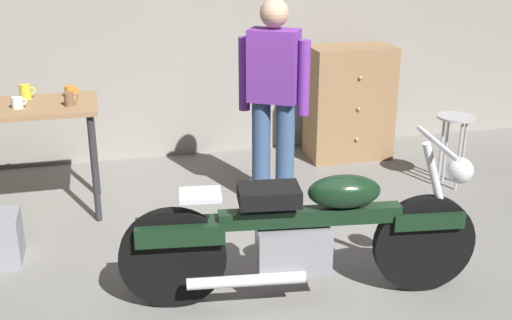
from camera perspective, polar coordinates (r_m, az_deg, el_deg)
The scene contains 10 objects.
ground_plane at distance 4.10m, azimuth 1.83°, elevation -11.96°, with size 12.00×12.00×0.00m, color gray.
workbench at distance 5.21m, azimuth -21.05°, elevation 3.34°, with size 1.30×0.64×0.90m.
motorcycle at distance 3.88m, azimuth 4.34°, elevation -6.39°, with size 2.18×0.61×1.00m.
person_standing at distance 5.03m, azimuth 1.57°, elevation 5.77°, with size 0.50×0.38×1.67m.
shop_stool at distance 5.79m, azimuth 17.27°, elevation 2.42°, with size 0.32×0.32×0.64m.
wooden_dresser at distance 6.31m, azimuth 8.32°, elevation 5.06°, with size 0.80×0.47×1.10m.
mug_white_ceramic at distance 5.07m, azimuth -20.51°, elevation 4.82°, with size 0.11×0.08×0.09m.
mug_yellow_tall at distance 5.33m, azimuth -19.85°, elevation 5.75°, with size 0.12×0.08×0.11m.
mug_orange_travel at distance 5.28m, azimuth -16.21°, elevation 5.90°, with size 0.11×0.08×0.09m.
mug_brown_stoneware at distance 5.01m, azimuth -16.30°, elevation 5.23°, with size 0.11×0.07×0.10m.
Camera 1 is at (-0.96, -3.33, 2.19)m, focal length 44.89 mm.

